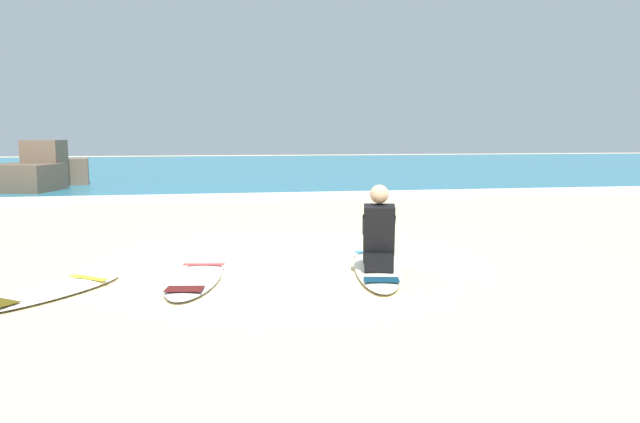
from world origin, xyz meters
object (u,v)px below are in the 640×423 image
surfboard_main (377,267)px  surfer_seated (379,236)px  surfboard_spare_far (49,292)px  surfboard_spare_near (196,278)px

surfboard_main → surfer_seated: (-0.05, -0.24, 0.40)m
surfboard_main → surfboard_spare_far: bearing=-171.1°
surfboard_main → surfboard_spare_near: bearing=-174.4°
surfboard_main → surfboard_spare_far: (-3.49, -0.54, 0.00)m
surfer_seated → surfboard_main: bearing=78.7°
surfboard_spare_near → surfboard_spare_far: bearing=-166.5°
surfboard_main → surfer_seated: surfer_seated is taller
surfboard_main → surfboard_spare_near: 2.09m
surfboard_main → surfer_seated: bearing=-101.3°
surfer_seated → surfboard_spare_near: surfer_seated is taller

